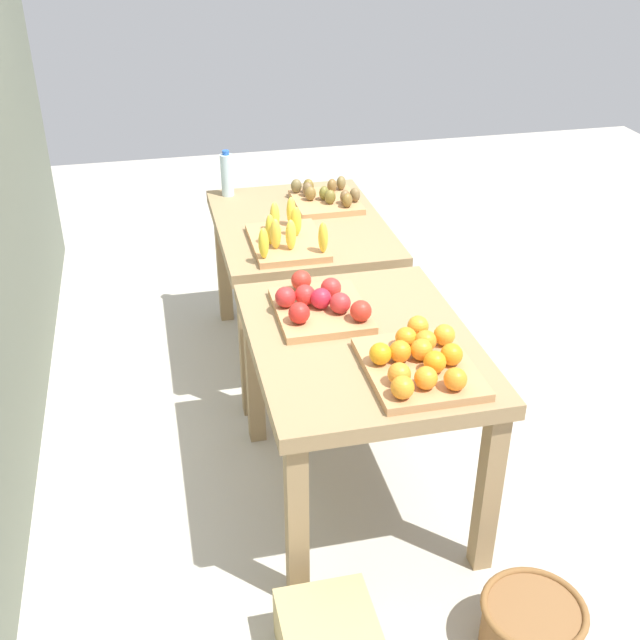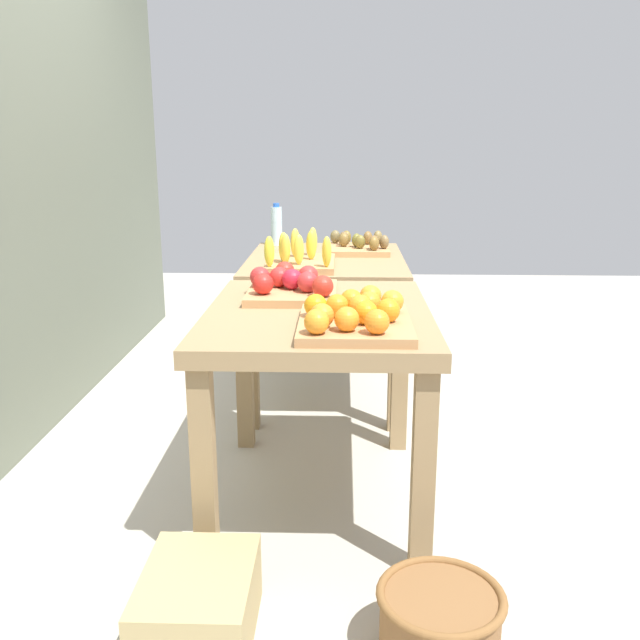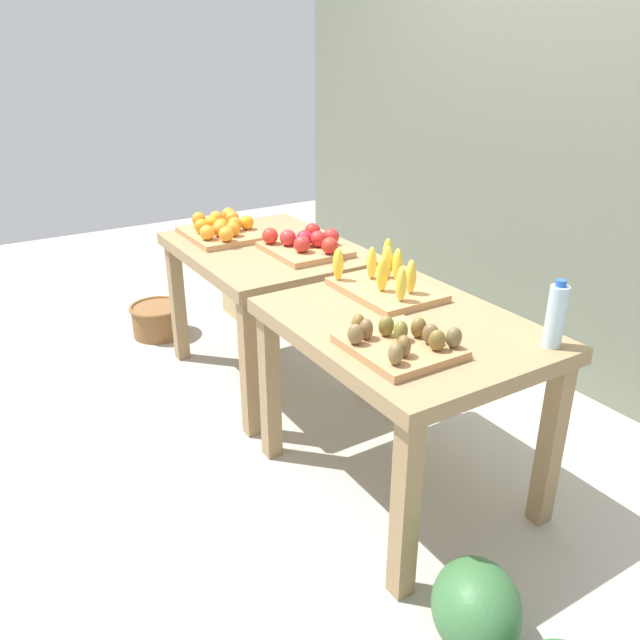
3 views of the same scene
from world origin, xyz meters
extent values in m
plane|color=#B0AA9E|center=(0.00, 0.00, 0.00)|extent=(8.00, 8.00, 0.00)
cube|color=#947751|center=(-0.56, 0.00, 0.72)|extent=(1.04, 0.80, 0.06)
cube|color=#947751|center=(-1.02, -0.34, 0.34)|extent=(0.07, 0.07, 0.69)
cube|color=#947751|center=(-0.10, -0.34, 0.34)|extent=(0.07, 0.07, 0.69)
cube|color=#947751|center=(-1.02, 0.34, 0.34)|extent=(0.07, 0.07, 0.69)
cube|color=#947751|center=(-0.10, 0.34, 0.34)|extent=(0.07, 0.07, 0.69)
cube|color=#947751|center=(0.56, 0.00, 0.72)|extent=(1.04, 0.80, 0.06)
cube|color=#947751|center=(0.10, -0.34, 0.34)|extent=(0.07, 0.07, 0.69)
cube|color=#947751|center=(1.02, -0.34, 0.34)|extent=(0.07, 0.07, 0.69)
cube|color=#947751|center=(0.10, 0.34, 0.34)|extent=(0.07, 0.07, 0.69)
cube|color=#947751|center=(1.02, 0.34, 0.34)|extent=(0.07, 0.07, 0.69)
cube|color=tan|center=(-0.82, -0.13, 0.76)|extent=(0.44, 0.36, 0.03)
sphere|color=orange|center=(-0.64, -0.18, 0.81)|extent=(0.10, 0.10, 0.08)
sphere|color=orange|center=(-0.72, -0.25, 0.81)|extent=(0.11, 0.11, 0.08)
sphere|color=orange|center=(-0.96, -0.10, 0.81)|extent=(0.11, 0.11, 0.08)
sphere|color=orange|center=(-0.87, -0.16, 0.81)|extent=(0.11, 0.11, 0.08)
sphere|color=orange|center=(-0.71, -0.12, 0.81)|extent=(0.11, 0.11, 0.08)
sphere|color=orange|center=(-0.92, -0.02, 0.81)|extent=(0.11, 0.11, 0.08)
sphere|color=orange|center=(-0.79, -0.07, 0.81)|extent=(0.09, 0.09, 0.08)
sphere|color=orange|center=(-0.84, -0.23, 0.81)|extent=(0.10, 0.10, 0.08)
sphere|color=orange|center=(-0.79, 0.00, 0.81)|extent=(0.10, 0.10, 0.08)
sphere|color=orange|center=(-0.74, -0.18, 0.81)|extent=(0.09, 0.09, 0.08)
sphere|color=orange|center=(-0.98, -0.19, 0.81)|extent=(0.10, 0.10, 0.08)
sphere|color=orange|center=(-0.79, -0.14, 0.81)|extent=(0.10, 0.10, 0.08)
sphere|color=orange|center=(-0.99, -0.01, 0.81)|extent=(0.11, 0.11, 0.08)
cube|color=tan|center=(-0.36, 0.11, 0.76)|extent=(0.40, 0.34, 0.03)
sphere|color=red|center=(-0.41, 0.04, 0.82)|extent=(0.09, 0.09, 0.08)
sphere|color=red|center=(-0.20, 0.15, 0.82)|extent=(0.08, 0.08, 0.08)
sphere|color=red|center=(-0.32, 0.24, 0.82)|extent=(0.11, 0.11, 0.08)
sphere|color=red|center=(-0.29, 0.05, 0.82)|extent=(0.11, 0.11, 0.08)
sphere|color=red|center=(-0.32, 0.16, 0.82)|extent=(0.11, 0.11, 0.08)
sphere|color=red|center=(-0.36, 0.11, 0.82)|extent=(0.10, 0.10, 0.08)
sphere|color=red|center=(-0.45, 0.21, 0.82)|extent=(0.11, 0.11, 0.08)
sphere|color=red|center=(-0.49, -0.01, 0.82)|extent=(0.08, 0.08, 0.08)
cube|color=tan|center=(0.29, 0.11, 0.76)|extent=(0.44, 0.32, 0.03)
ellipsoid|color=yellow|center=(0.26, 0.19, 0.85)|extent=(0.06, 0.06, 0.14)
ellipsoid|color=yellow|center=(0.12, 0.25, 0.85)|extent=(0.07, 0.06, 0.14)
ellipsoid|color=yellow|center=(0.18, 0.12, 0.85)|extent=(0.06, 0.07, 0.14)
ellipsoid|color=yellow|center=(0.41, 0.15, 0.85)|extent=(0.07, 0.06, 0.14)
ellipsoid|color=yellow|center=(0.13, -0.01, 0.85)|extent=(0.05, 0.04, 0.14)
ellipsoid|color=yellow|center=(0.33, 0.06, 0.85)|extent=(0.05, 0.05, 0.14)
ellipsoid|color=yellow|center=(0.45, 0.06, 0.85)|extent=(0.06, 0.06, 0.14)
ellipsoid|color=yellow|center=(0.21, 0.18, 0.85)|extent=(0.07, 0.07, 0.14)
cube|color=tan|center=(0.74, -0.17, 0.76)|extent=(0.36, 0.32, 0.03)
ellipsoid|color=brown|center=(0.68, -0.18, 0.81)|extent=(0.06, 0.06, 0.07)
ellipsoid|color=brown|center=(0.73, -0.16, 0.81)|extent=(0.07, 0.07, 0.07)
ellipsoid|color=olive|center=(0.86, -0.28, 0.81)|extent=(0.07, 0.07, 0.07)
ellipsoid|color=brown|center=(0.68, -0.31, 0.81)|extent=(0.07, 0.07, 0.07)
ellipsoid|color=brown|center=(0.66, -0.25, 0.81)|extent=(0.07, 0.07, 0.07)
ellipsoid|color=brown|center=(0.80, -0.09, 0.81)|extent=(0.07, 0.07, 0.07)
ellipsoid|color=brown|center=(0.74, -0.09, 0.81)|extent=(0.06, 0.07, 0.07)
ellipsoid|color=brown|center=(0.87, -0.04, 0.81)|extent=(0.06, 0.06, 0.07)
ellipsoid|color=brown|center=(0.83, -0.22, 0.81)|extent=(0.07, 0.07, 0.07)
ellipsoid|color=brown|center=(0.85, -0.11, 0.81)|extent=(0.07, 0.07, 0.07)
ellipsoid|color=brown|center=(0.61, -0.25, 0.81)|extent=(0.07, 0.07, 0.07)
cylinder|color=silver|center=(0.99, 0.29, 0.85)|extent=(0.06, 0.06, 0.22)
cylinder|color=blue|center=(0.99, 0.29, 0.97)|extent=(0.04, 0.04, 0.02)
ellipsoid|color=#2F723C|center=(1.61, -0.25, 0.12)|extent=(0.37, 0.36, 0.24)
ellipsoid|color=#356838|center=(1.29, -0.27, 0.14)|extent=(0.42, 0.41, 0.27)
cylinder|color=brown|center=(-1.40, -0.35, 0.09)|extent=(0.32, 0.32, 0.19)
torus|color=brown|center=(-1.40, -0.35, 0.19)|extent=(0.34, 0.34, 0.02)
cube|color=tan|center=(-1.35, 0.30, 0.10)|extent=(0.40, 0.30, 0.20)
camera|label=1|loc=(-2.92, 0.70, 2.22)|focal=44.34mm
camera|label=2|loc=(-2.97, -0.09, 1.34)|focal=38.79mm
camera|label=3|loc=(2.25, -1.42, 1.71)|focal=36.03mm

